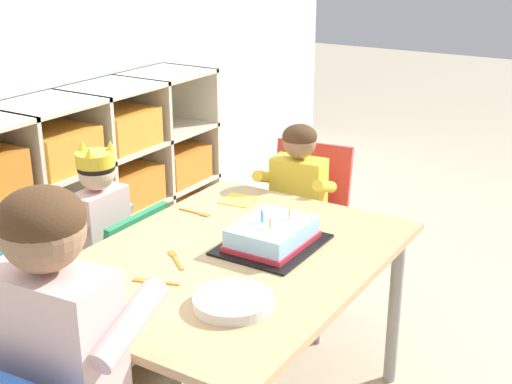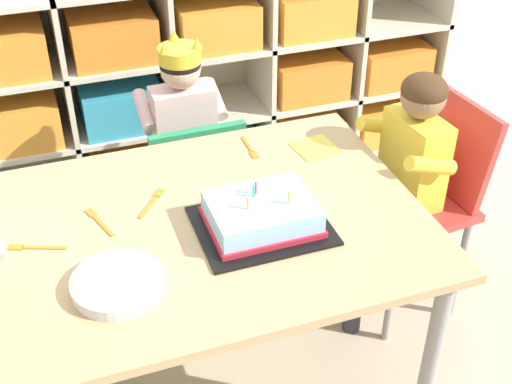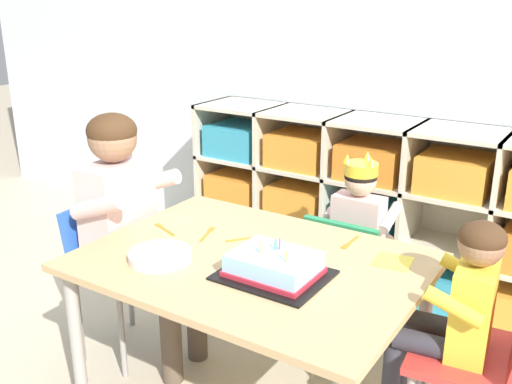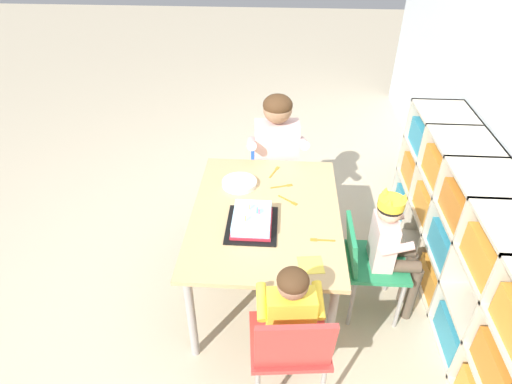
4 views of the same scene
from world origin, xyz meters
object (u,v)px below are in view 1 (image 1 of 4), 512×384
object	(u,v)px
guest_at_table_side	(293,203)
classroom_chair_guest_side	(303,217)
adult_helper_seated	(74,337)
fork_near_child_seat	(196,213)
activity_table	(231,275)
classroom_chair_blue	(116,266)
child_with_crown	(92,223)
birthday_cake_on_tray	(272,236)
fork_beside_plate_stack	(153,282)
paper_plate_stack	(233,301)
fork_near_cake_tray	(129,312)
fork_scattered_mid_table	(176,259)

from	to	relation	value
guest_at_table_side	classroom_chair_guest_side	bearing A→B (deg)	90.00
adult_helper_seated	fork_near_child_seat	world-z (taller)	adult_helper_seated
activity_table	classroom_chair_blue	distance (m)	0.62
adult_helper_seated	fork_near_child_seat	xyz separation A→B (m)	(0.83, 0.25, -0.02)
classroom_chair_blue	classroom_chair_guest_side	size ratio (longest dim) A/B	0.83
activity_table	adult_helper_seated	bearing A→B (deg)	175.77
child_with_crown	birthday_cake_on_tray	world-z (taller)	child_with_crown
guest_at_table_side	fork_near_child_seat	bearing A→B (deg)	-116.67
fork_beside_plate_stack	fork_near_child_seat	bearing A→B (deg)	94.89
child_with_crown	adult_helper_seated	xyz separation A→B (m)	(-0.72, -0.65, 0.11)
activity_table	guest_at_table_side	bearing A→B (deg)	11.98
activity_table	birthday_cake_on_tray	distance (m)	0.18
activity_table	paper_plate_stack	world-z (taller)	paper_plate_stack
fork_near_cake_tray	fork_scattered_mid_table	bearing A→B (deg)	37.33
classroom_chair_guest_side	paper_plate_stack	bearing A→B (deg)	-78.16
fork_near_cake_tray	classroom_chair_guest_side	bearing A→B (deg)	26.37
child_with_crown	birthday_cake_on_tray	distance (m)	0.77
child_with_crown	adult_helper_seated	size ratio (longest dim) A/B	0.82
classroom_chair_blue	paper_plate_stack	xyz separation A→B (m)	(-0.36, -0.77, 0.25)
guest_at_table_side	fork_scattered_mid_table	size ratio (longest dim) A/B	7.28
fork_beside_plate_stack	guest_at_table_side	bearing A→B (deg)	74.84
adult_helper_seated	fork_near_cake_tray	world-z (taller)	adult_helper_seated
birthday_cake_on_tray	fork_near_child_seat	bearing A→B (deg)	75.35
classroom_chair_guest_side	paper_plate_stack	distance (m)	1.08
classroom_chair_blue	fork_scattered_mid_table	world-z (taller)	fork_scattered_mid_table
adult_helper_seated	birthday_cake_on_tray	world-z (taller)	adult_helper_seated
activity_table	fork_beside_plate_stack	xyz separation A→B (m)	(-0.26, 0.09, 0.07)
fork_scattered_mid_table	activity_table	bearing A→B (deg)	77.90
fork_near_child_seat	adult_helper_seated	bearing A→B (deg)	107.12
adult_helper_seated	fork_beside_plate_stack	size ratio (longest dim) A/B	7.62
activity_table	fork_scattered_mid_table	distance (m)	0.18
adult_helper_seated	birthday_cake_on_tray	size ratio (longest dim) A/B	3.14
activity_table	classroom_chair_guest_side	size ratio (longest dim) A/B	1.52
fork_near_cake_tray	classroom_chair_blue	bearing A→B (deg)	66.98
activity_table	adult_helper_seated	size ratio (longest dim) A/B	1.08
activity_table	child_with_crown	xyz separation A→B (m)	(0.11, 0.70, -0.02)
classroom_chair_blue	fork_near_cake_tray	size ratio (longest dim) A/B	4.46
activity_table	classroom_chair_blue	world-z (taller)	activity_table
child_with_crown	paper_plate_stack	size ratio (longest dim) A/B	4.00
adult_helper_seated	fork_scattered_mid_table	world-z (taller)	adult_helper_seated
classroom_chair_blue	guest_at_table_side	bearing A→B (deg)	139.50
paper_plate_stack	child_with_crown	bearing A→B (deg)	67.39
fork_scattered_mid_table	child_with_crown	bearing A→B (deg)	-163.10
birthday_cake_on_tray	fork_beside_plate_stack	size ratio (longest dim) A/B	2.43
guest_at_table_side	paper_plate_stack	world-z (taller)	guest_at_table_side
birthday_cake_on_tray	fork_near_cake_tray	size ratio (longest dim) A/B	2.40
classroom_chair_blue	adult_helper_seated	world-z (taller)	adult_helper_seated
classroom_chair_blue	fork_near_child_seat	world-z (taller)	fork_near_child_seat
adult_helper_seated	guest_at_table_side	bearing A→B (deg)	-90.65
child_with_crown	fork_near_cake_tray	distance (m)	0.85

